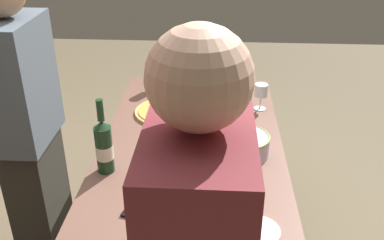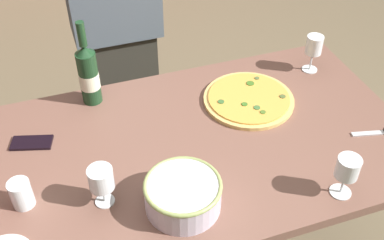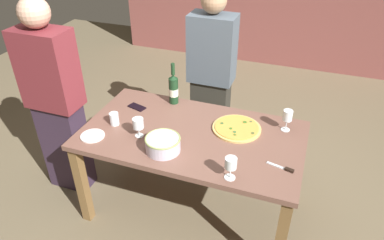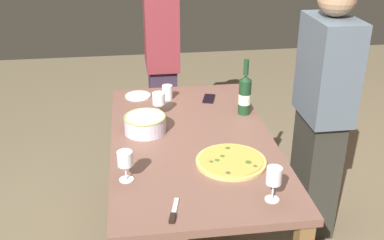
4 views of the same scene
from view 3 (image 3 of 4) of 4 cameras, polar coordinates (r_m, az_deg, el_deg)
ground_plane at (r=3.08m, az=0.00°, el=-13.61°), size 8.00×8.00×0.00m
dining_table at (r=2.64m, az=0.00°, el=-3.77°), size 1.60×0.90×0.75m
pizza at (r=2.64m, az=7.17°, el=-1.29°), size 0.36×0.36×0.02m
serving_bowl at (r=2.40m, az=-4.69°, el=-3.78°), size 0.24×0.24×0.10m
wine_bottle at (r=2.90m, az=-2.98°, el=5.04°), size 0.08×0.08×0.35m
wine_glass_near_pizza at (r=2.15m, az=6.24°, el=-6.99°), size 0.07×0.07×0.15m
wine_glass_by_bottle at (r=2.53m, az=-8.61°, el=-0.68°), size 0.08×0.08×0.14m
wine_glass_far_left at (r=2.65m, az=15.06°, el=0.54°), size 0.07×0.07×0.16m
cup_amber at (r=2.72m, az=-12.34°, el=0.20°), size 0.07×0.07×0.10m
side_plate at (r=2.65m, az=-15.64°, el=-2.46°), size 0.17×0.17×0.01m
cell_phone at (r=2.92m, az=-8.82°, el=2.07°), size 0.16×0.11×0.01m
pizza_knife at (r=2.34m, az=14.50°, el=-7.48°), size 0.18×0.06×0.02m
person_host at (r=3.23m, az=3.11°, el=6.79°), size 0.40×0.24×1.60m
person_guest_left at (r=2.99m, az=-21.00°, el=2.69°), size 0.41×0.24×1.65m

